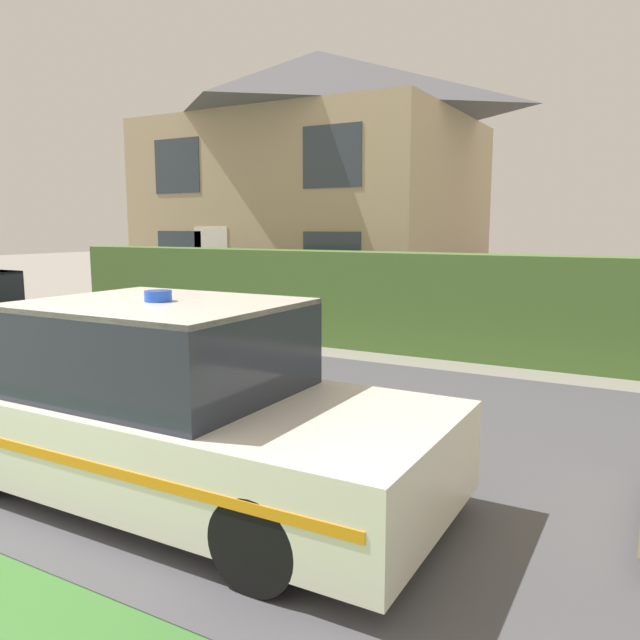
# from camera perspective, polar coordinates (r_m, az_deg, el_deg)

# --- Properties ---
(road_strip) EXTENTS (28.00, 6.44, 0.01)m
(road_strip) POSITION_cam_1_polar(r_m,az_deg,el_deg) (6.97, -4.91, -9.01)
(road_strip) COLOR #4C4C51
(road_strip) RESTS_ON ground
(garden_hedge) EXTENTS (15.58, 0.72, 1.68)m
(garden_hedge) POSITION_cam_1_polar(r_m,az_deg,el_deg) (10.42, 10.66, 1.41)
(garden_hedge) COLOR #4C7233
(garden_hedge) RESTS_ON ground
(police_car) EXTENTS (4.37, 1.84, 1.61)m
(police_car) POSITION_cam_1_polar(r_m,az_deg,el_deg) (5.07, -13.58, -7.68)
(police_car) COLOR black
(police_car) RESTS_ON road_strip
(house_left) EXTENTS (8.18, 6.61, 6.69)m
(house_left) POSITION_cam_1_polar(r_m,az_deg,el_deg) (17.29, -0.24, 12.86)
(house_left) COLOR tan
(house_left) RESTS_ON ground
(wheelie_bin) EXTENTS (0.78, 0.86, 1.16)m
(wheelie_bin) POSITION_cam_1_polar(r_m,az_deg,el_deg) (11.85, -3.30, 1.16)
(wheelie_bin) COLOR #474C8C
(wheelie_bin) RESTS_ON ground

